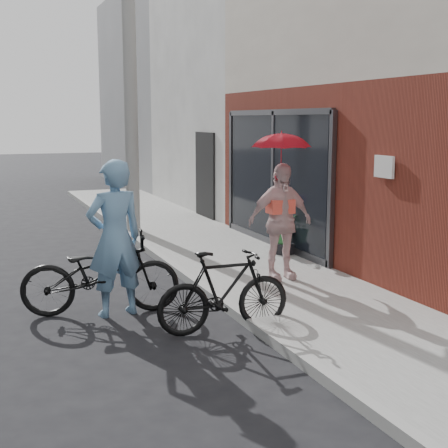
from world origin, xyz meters
TOP-DOWN VIEW (x-y plane):
  - ground at (0.00, 0.00)m, footprint 80.00×80.00m
  - sidewalk at (2.10, 2.00)m, footprint 2.20×24.00m
  - curb at (0.94, 2.00)m, footprint 0.12×24.00m
  - plaster_building at (7.20, 9.00)m, footprint 8.00×6.00m
  - east_building_far at (7.20, 16.00)m, footprint 8.00×8.00m
  - utility_pole at (1.10, 6.00)m, footprint 0.28×0.28m
  - officer at (-0.43, 0.77)m, footprint 0.79×0.58m
  - bike_left at (-0.59, 0.90)m, footprint 2.08×1.06m
  - bike_right at (0.60, -0.33)m, footprint 1.63×0.49m
  - kimono_woman at (2.11, 1.21)m, footprint 1.01×0.42m
  - parasol at (2.11, 1.21)m, footprint 0.81×0.81m
  - planter at (3.00, 2.73)m, footprint 0.44×0.44m
  - potted_plant at (3.00, 2.73)m, footprint 0.49×0.42m

SIDE VIEW (x-z plane):
  - ground at x=0.00m, z-range 0.00..0.00m
  - sidewalk at x=2.10m, z-range 0.00..0.12m
  - curb at x=0.94m, z-range 0.00..0.12m
  - planter at x=3.00m, z-range 0.12..0.30m
  - bike_right at x=0.60m, z-range 0.00..0.97m
  - bike_left at x=-0.59m, z-range 0.00..1.04m
  - potted_plant at x=3.00m, z-range 0.30..0.84m
  - kimono_woman at x=2.11m, z-range 0.12..1.83m
  - officer at x=-0.43m, z-range 0.00..1.98m
  - parasol at x=2.11m, z-range 1.83..2.54m
  - plaster_building at x=7.20m, z-range 0.00..7.00m
  - east_building_far at x=7.20m, z-range 0.00..7.00m
  - utility_pole at x=1.10m, z-range 0.00..7.00m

